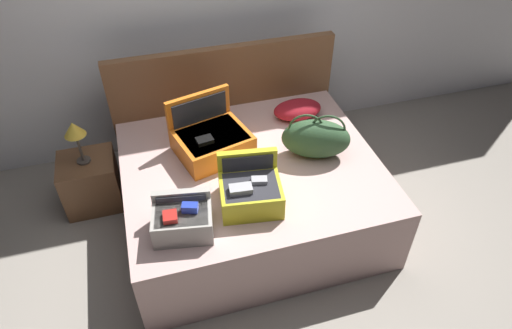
{
  "coord_description": "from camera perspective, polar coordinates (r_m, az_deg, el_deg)",
  "views": [
    {
      "loc": [
        -0.68,
        -2.04,
        2.78
      ],
      "look_at": [
        0.0,
        0.28,
        0.68
      ],
      "focal_mm": 31.89,
      "sensor_mm": 36.0,
      "label": 1
    }
  ],
  "objects": [
    {
      "name": "headboard",
      "position": [
        4.02,
        -3.87,
        7.34
      ],
      "size": [
        1.91,
        0.08,
        1.12
      ],
      "primitive_type": "cube",
      "color": "brown",
      "rests_on": "ground"
    },
    {
      "name": "table_lamp",
      "position": [
        3.66,
        -21.83,
        3.89
      ],
      "size": [
        0.16,
        0.16,
        0.37
      ],
      "color": "#3F3833",
      "rests_on": "nightstand"
    },
    {
      "name": "nightstand",
      "position": [
        3.97,
        -20.0,
        -2.08
      ],
      "size": [
        0.44,
        0.4,
        0.45
      ],
      "primitive_type": "cube",
      "color": "brown",
      "rests_on": "ground"
    },
    {
      "name": "back_wall",
      "position": [
        4.04,
        -5.78,
        19.27
      ],
      "size": [
        8.0,
        0.1,
        2.6
      ],
      "primitive_type": "cube",
      "color": "silver",
      "rests_on": "ground"
    },
    {
      "name": "hard_case_large",
      "position": [
        3.41,
        -5.61,
        3.11
      ],
      "size": [
        0.61,
        0.56,
        0.41
      ],
      "rotation": [
        0.0,
        0.0,
        0.26
      ],
      "color": "#D16619",
      "rests_on": "bed"
    },
    {
      "name": "bed",
      "position": [
        3.55,
        -0.54,
        -3.52
      ],
      "size": [
        1.88,
        1.6,
        0.58
      ],
      "primitive_type": "cube",
      "color": "#BC9993",
      "rests_on": "ground"
    },
    {
      "name": "ground_plane",
      "position": [
        3.51,
        1.3,
        -11.29
      ],
      "size": [
        12.0,
        12.0,
        0.0
      ],
      "primitive_type": "plane",
      "color": "gray"
    },
    {
      "name": "hard_case_small",
      "position": [
        2.86,
        -9.2,
        -6.86
      ],
      "size": [
        0.41,
        0.34,
        0.23
      ],
      "rotation": [
        0.0,
        0.0,
        -0.17
      ],
      "color": "gray",
      "rests_on": "bed"
    },
    {
      "name": "duffel_bag",
      "position": [
        3.38,
        7.52,
        3.27
      ],
      "size": [
        0.57,
        0.42,
        0.36
      ],
      "rotation": [
        0.0,
        0.0,
        -0.35
      ],
      "color": "#2D4C2D",
      "rests_on": "bed"
    },
    {
      "name": "pillow_near_headboard",
      "position": [
        3.82,
        5.22,
        6.88
      ],
      "size": [
        0.41,
        0.26,
        0.14
      ],
      "primitive_type": "ellipsoid",
      "rotation": [
        0.0,
        0.0,
        0.02
      ],
      "color": "maroon",
      "rests_on": "bed"
    },
    {
      "name": "hard_case_medium",
      "position": [
        2.99,
        -0.72,
        -3.31
      ],
      "size": [
        0.45,
        0.42,
        0.32
      ],
      "rotation": [
        0.0,
        0.0,
        -0.14
      ],
      "color": "gold",
      "rests_on": "bed"
    }
  ]
}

